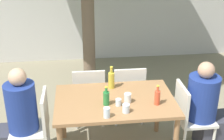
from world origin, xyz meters
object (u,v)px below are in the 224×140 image
(oil_cruet_1, at_px, (111,80))
(drinking_glass_3, at_px, (118,102))
(patio_chair_3, at_px, (128,91))
(person_seated_1, at_px, (207,110))
(person_seated_0, at_px, (16,122))
(patio_chair_0, at_px, (36,124))
(green_bottle_2, at_px, (106,98))
(soda_bottle_0, at_px, (157,97))
(drinking_glass_1, at_px, (107,113))
(patio_chair_1, at_px, (189,114))
(drinking_glass_0, at_px, (126,108))
(dining_table_front, at_px, (115,106))
(patio_chair_2, at_px, (89,93))
(drinking_glass_2, at_px, (128,98))

(oil_cruet_1, bearing_deg, drinking_glass_3, -86.18)
(patio_chair_3, height_order, oil_cruet_1, oil_cruet_1)
(patio_chair_3, height_order, person_seated_1, person_seated_1)
(oil_cruet_1, height_order, drinking_glass_3, oil_cruet_1)
(person_seated_0, height_order, person_seated_1, person_seated_0)
(patio_chair_0, relative_size, green_bottle_2, 3.87)
(patio_chair_3, distance_m, green_bottle_2, 0.97)
(soda_bottle_0, bearing_deg, drinking_glass_1, -161.05)
(soda_bottle_0, xyz_separation_m, drinking_glass_3, (-0.44, 0.03, -0.05))
(person_seated_1, bearing_deg, patio_chair_1, 90.00)
(drinking_glass_0, bearing_deg, oil_cruet_1, 98.72)
(dining_table_front, distance_m, oil_cruet_1, 0.36)
(patio_chair_2, relative_size, drinking_glass_0, 9.27)
(patio_chair_0, relative_size, patio_chair_3, 1.00)
(dining_table_front, bearing_deg, patio_chair_2, 112.20)
(oil_cruet_1, relative_size, drinking_glass_2, 2.59)
(patio_chair_2, distance_m, person_seated_1, 1.61)
(soda_bottle_0, bearing_deg, patio_chair_0, 173.13)
(green_bottle_2, height_order, drinking_glass_2, green_bottle_2)
(person_seated_1, height_order, green_bottle_2, person_seated_1)
(person_seated_0, distance_m, drinking_glass_1, 1.14)
(patio_chair_0, height_order, person_seated_1, person_seated_1)
(soda_bottle_0, bearing_deg, drinking_glass_3, 176.76)
(patio_chair_0, height_order, person_seated_0, person_seated_0)
(dining_table_front, xyz_separation_m, patio_chair_2, (-0.28, 0.70, -0.18))
(patio_chair_3, xyz_separation_m, drinking_glass_1, (-0.42, -1.07, 0.33))
(patio_chair_2, height_order, green_bottle_2, green_bottle_2)
(person_seated_1, bearing_deg, drinking_glass_3, 97.17)
(drinking_glass_1, bearing_deg, patio_chair_2, 97.88)
(patio_chair_2, xyz_separation_m, person_seated_0, (-0.89, -0.70, 0.05))
(person_seated_0, relative_size, oil_cruet_1, 4.19)
(green_bottle_2, height_order, drinking_glass_1, green_bottle_2)
(person_seated_0, xyz_separation_m, drinking_glass_0, (1.26, -0.30, 0.27))
(person_seated_0, height_order, drinking_glass_3, person_seated_0)
(dining_table_front, distance_m, drinking_glass_2, 0.22)
(patio_chair_1, distance_m, person_seated_1, 0.23)
(person_seated_1, distance_m, drinking_glass_3, 1.19)
(oil_cruet_1, bearing_deg, dining_table_front, -88.51)
(patio_chair_0, bearing_deg, soda_bottle_0, 83.13)
(oil_cruet_1, bearing_deg, patio_chair_1, -17.74)
(patio_chair_0, relative_size, patio_chair_1, 1.00)
(patio_chair_3, xyz_separation_m, oil_cruet_1, (-0.29, -0.39, 0.38))
(patio_chair_0, relative_size, person_seated_0, 0.73)
(oil_cruet_1, bearing_deg, drinking_glass_2, -69.47)
(person_seated_0, bearing_deg, patio_chair_1, 90.00)
(patio_chair_1, distance_m, green_bottle_2, 1.12)
(soda_bottle_0, xyz_separation_m, drinking_glass_2, (-0.33, 0.08, -0.04))
(patio_chair_0, height_order, patio_chair_2, same)
(dining_table_front, relative_size, drinking_glass_3, 17.10)
(dining_table_front, height_order, drinking_glass_1, drinking_glass_1)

